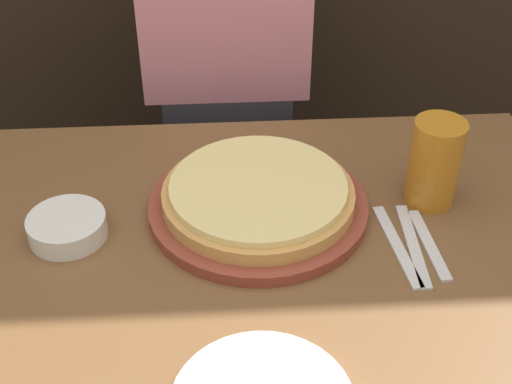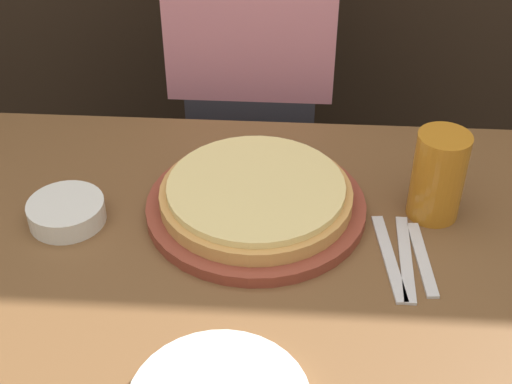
{
  "view_description": "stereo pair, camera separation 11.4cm",
  "coord_description": "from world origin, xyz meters",
  "px_view_note": "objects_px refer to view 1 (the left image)",
  "views": [
    {
      "loc": [
        0.0,
        -0.78,
        1.45
      ],
      "look_at": [
        0.06,
        0.13,
        0.76
      ],
      "focal_mm": 50.0,
      "sensor_mm": 36.0,
      "label": 1
    },
    {
      "loc": [
        0.12,
        -0.78,
        1.45
      ],
      "look_at": [
        0.06,
        0.13,
        0.76
      ],
      "focal_mm": 50.0,
      "sensor_mm": 36.0,
      "label": 2
    }
  ],
  "objects_px": {
    "fork": "(395,246)",
    "spoon": "(427,245)",
    "side_bowl": "(65,227)",
    "dinner_knife": "(411,245)",
    "pizza_on_board": "(256,199)",
    "diner_person": "(225,95)",
    "beer_glass": "(433,159)"
  },
  "relations": [
    {
      "from": "fork",
      "to": "dinner_knife",
      "type": "distance_m",
      "value": 0.03
    },
    {
      "from": "diner_person",
      "to": "spoon",
      "type": "bearing_deg",
      "value": -63.42
    },
    {
      "from": "dinner_knife",
      "to": "diner_person",
      "type": "bearing_deg",
      "value": 114.61
    },
    {
      "from": "side_bowl",
      "to": "fork",
      "type": "xyz_separation_m",
      "value": [
        0.51,
        -0.06,
        -0.02
      ]
    },
    {
      "from": "side_bowl",
      "to": "diner_person",
      "type": "height_order",
      "value": "diner_person"
    },
    {
      "from": "pizza_on_board",
      "to": "fork",
      "type": "relative_size",
      "value": 1.86
    },
    {
      "from": "fork",
      "to": "spoon",
      "type": "distance_m",
      "value": 0.05
    },
    {
      "from": "spoon",
      "to": "diner_person",
      "type": "distance_m",
      "value": 0.67
    },
    {
      "from": "pizza_on_board",
      "to": "diner_person",
      "type": "relative_size",
      "value": 0.27
    },
    {
      "from": "pizza_on_board",
      "to": "fork",
      "type": "height_order",
      "value": "pizza_on_board"
    },
    {
      "from": "dinner_knife",
      "to": "spoon",
      "type": "relative_size",
      "value": 1.17
    },
    {
      "from": "side_bowl",
      "to": "dinner_knife",
      "type": "height_order",
      "value": "side_bowl"
    },
    {
      "from": "fork",
      "to": "pizza_on_board",
      "type": "bearing_deg",
      "value": 154.06
    },
    {
      "from": "pizza_on_board",
      "to": "dinner_knife",
      "type": "xyz_separation_m",
      "value": [
        0.23,
        -0.1,
        -0.02
      ]
    },
    {
      "from": "side_bowl",
      "to": "spoon",
      "type": "relative_size",
      "value": 0.75
    },
    {
      "from": "spoon",
      "to": "diner_person",
      "type": "xyz_separation_m",
      "value": [
        -0.3,
        0.59,
        -0.06
      ]
    },
    {
      "from": "side_bowl",
      "to": "fork",
      "type": "height_order",
      "value": "side_bowl"
    },
    {
      "from": "dinner_knife",
      "to": "spoon",
      "type": "xyz_separation_m",
      "value": [
        0.03,
        0.0,
        0.0
      ]
    },
    {
      "from": "fork",
      "to": "spoon",
      "type": "height_order",
      "value": "same"
    },
    {
      "from": "diner_person",
      "to": "side_bowl",
      "type": "bearing_deg",
      "value": -116.13
    },
    {
      "from": "beer_glass",
      "to": "spoon",
      "type": "bearing_deg",
      "value": -103.96
    },
    {
      "from": "dinner_knife",
      "to": "spoon",
      "type": "height_order",
      "value": "same"
    },
    {
      "from": "pizza_on_board",
      "to": "side_bowl",
      "type": "xyz_separation_m",
      "value": [
        -0.3,
        -0.04,
        -0.01
      ]
    },
    {
      "from": "side_bowl",
      "to": "dinner_knife",
      "type": "xyz_separation_m",
      "value": [
        0.53,
        -0.06,
        -0.02
      ]
    },
    {
      "from": "pizza_on_board",
      "to": "beer_glass",
      "type": "bearing_deg",
      "value": 3.06
    },
    {
      "from": "fork",
      "to": "dinner_knife",
      "type": "relative_size",
      "value": 1.0
    },
    {
      "from": "pizza_on_board",
      "to": "fork",
      "type": "distance_m",
      "value": 0.23
    },
    {
      "from": "pizza_on_board",
      "to": "fork",
      "type": "bearing_deg",
      "value": -25.94
    },
    {
      "from": "beer_glass",
      "to": "side_bowl",
      "type": "height_order",
      "value": "beer_glass"
    },
    {
      "from": "beer_glass",
      "to": "spoon",
      "type": "distance_m",
      "value": 0.14
    },
    {
      "from": "side_bowl",
      "to": "diner_person",
      "type": "distance_m",
      "value": 0.6
    },
    {
      "from": "side_bowl",
      "to": "fork",
      "type": "distance_m",
      "value": 0.51
    }
  ]
}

